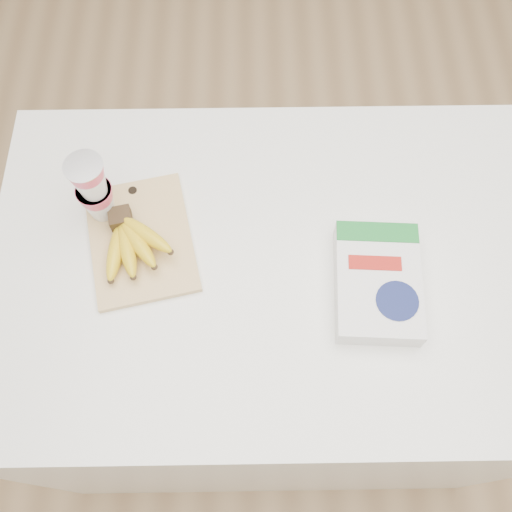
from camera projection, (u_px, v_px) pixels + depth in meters
The scene contains 6 objects.
room at pixel (283, 148), 0.87m from camera, with size 4.00×4.00×4.00m.
table at pixel (270, 328), 1.67m from camera, with size 1.26×0.84×0.94m, color white.
cutting_board at pixel (141, 240), 1.25m from camera, with size 0.22×0.30×0.01m, color #E9C07F.
bananas at pixel (130, 242), 1.21m from camera, with size 0.16×0.18×0.06m.
yogurt_stack at pixel (93, 188), 1.18m from camera, with size 0.08×0.08×0.19m.
cereal_box at pixel (378, 282), 1.19m from camera, with size 0.19×0.27×0.06m.
Camera 1 is at (-0.05, -0.52, 2.07)m, focal length 40.00 mm.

